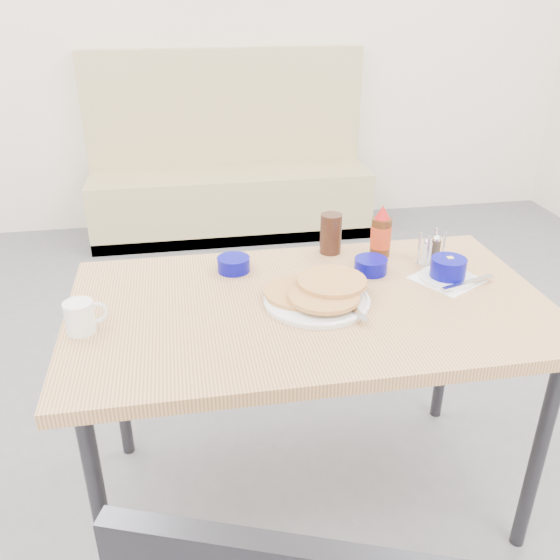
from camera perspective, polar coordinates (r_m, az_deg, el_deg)
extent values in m
plane|color=slate|center=(2.05, 4.09, -24.64)|extent=(6.00, 6.00, 0.00)
cube|color=white|center=(4.23, -5.70, 23.80)|extent=(5.00, 0.06, 2.80)
cube|color=tan|center=(4.20, -4.69, 7.44)|extent=(1.90, 0.55, 0.45)
cube|color=tan|center=(4.28, -5.25, 14.66)|extent=(1.90, 0.12, 1.00)
cube|color=#2D2D33|center=(4.27, -4.60, 5.09)|extent=(1.90, 0.55, 0.08)
cube|color=tan|center=(1.75, 2.92, -2.67)|extent=(1.40, 0.80, 0.04)
cylinder|color=#2D2D33|center=(1.72, -16.85, -20.81)|extent=(0.04, 0.04, 0.72)
cylinder|color=#2D2D33|center=(1.96, 23.58, -15.23)|extent=(0.04, 0.04, 0.72)
cylinder|color=#2D2D33|center=(2.20, -15.36, -8.58)|extent=(0.04, 0.04, 0.72)
cylinder|color=#2D2D33|center=(2.39, 15.68, -5.58)|extent=(0.04, 0.04, 0.72)
cylinder|color=white|center=(1.73, 3.55, -1.96)|extent=(0.31, 0.31, 0.02)
cylinder|color=#E59F56|center=(1.74, 1.82, -1.18)|extent=(0.21, 0.21, 0.01)
cylinder|color=#E59F56|center=(1.70, 4.26, -1.56)|extent=(0.21, 0.21, 0.01)
cylinder|color=#E59F56|center=(1.76, 5.02, -0.12)|extent=(0.21, 0.21, 0.01)
cube|color=silver|center=(1.67, 7.15, -2.84)|extent=(0.05, 0.14, 0.01)
cylinder|color=white|center=(1.66, -18.72, -3.41)|extent=(0.08, 0.08, 0.09)
cylinder|color=black|center=(1.64, -18.92, -2.21)|extent=(0.07, 0.07, 0.00)
torus|color=white|center=(1.66, -17.29, -3.07)|extent=(0.07, 0.03, 0.07)
cube|color=white|center=(1.94, 15.74, 0.06)|extent=(0.25, 0.25, 0.00)
cylinder|color=white|center=(1.93, 15.76, 0.24)|extent=(0.17, 0.17, 0.01)
cylinder|color=#060583|center=(1.92, 15.89, 1.18)|extent=(0.11, 0.11, 0.06)
cylinder|color=white|center=(1.91, 15.98, 1.83)|extent=(0.10, 0.10, 0.01)
cube|color=#F4DB60|center=(1.91, 16.07, 2.01)|extent=(0.02, 0.02, 0.01)
cube|color=silver|center=(1.91, 17.66, -0.20)|extent=(0.20, 0.08, 0.00)
cylinder|color=#060583|center=(1.92, -4.48, 1.53)|extent=(0.11, 0.11, 0.05)
cylinder|color=#060583|center=(1.93, 8.73, 1.39)|extent=(0.11, 0.11, 0.05)
cylinder|color=black|center=(2.04, 4.91, 4.47)|extent=(0.09, 0.09, 0.14)
cube|color=silver|center=(2.04, 14.21, 1.69)|extent=(0.11, 0.09, 0.00)
cylinder|color=silver|center=(1.98, 14.04, 2.67)|extent=(0.01, 0.01, 0.11)
cylinder|color=silver|center=(2.04, 15.50, 3.15)|extent=(0.01, 0.01, 0.11)
cylinder|color=silver|center=(2.01, 13.24, 3.04)|extent=(0.01, 0.01, 0.11)
cylinder|color=silver|center=(2.06, 14.70, 3.51)|extent=(0.01, 0.01, 0.11)
cylinder|color=silver|center=(2.01, 13.92, 2.53)|extent=(0.03, 0.03, 0.07)
cylinder|color=#3F3326|center=(2.04, 14.72, 2.79)|extent=(0.03, 0.03, 0.07)
cylinder|color=#47230F|center=(2.04, 9.67, 4.09)|extent=(0.07, 0.07, 0.13)
cylinder|color=#DF4519|center=(2.04, 9.68, 4.16)|extent=(0.07, 0.07, 0.08)
cone|color=red|center=(2.01, 9.87, 6.47)|extent=(0.05, 0.05, 0.05)
cube|color=#E64F4C|center=(1.79, 1.58, -1.21)|extent=(0.05, 0.05, 0.00)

